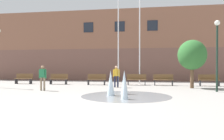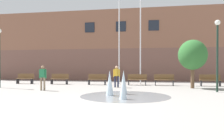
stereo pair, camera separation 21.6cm
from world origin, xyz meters
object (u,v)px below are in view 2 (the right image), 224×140
Objects in this scene: park_bench_left_of_flagpoles at (60,79)px; park_bench_far_right at (210,80)px; park_bench_near_trashcan at (164,80)px; flagpole_left at (119,32)px; adult_in_red at (117,75)px; street_tree_near_building at (193,55)px; adult_near_bench at (43,76)px; lamp_post_right_lane at (217,46)px; park_bench_under_right_flagpole at (137,79)px; flagpole_right at (141,31)px; park_bench_center at (97,79)px; park_bench_far_left at (25,78)px.

park_bench_left_of_flagpoles is 1.00× the size of park_bench_far_right.
park_bench_near_trashcan is 5.88m from flagpole_left.
park_bench_far_right is at bearing 123.38° from adult_in_red.
park_bench_far_right is at bearing 51.51° from street_tree_near_building.
adult_near_bench is 10.94m from lamp_post_right_lane.
lamp_post_right_lane is (6.70, -5.60, -1.92)m from flagpole_left.
park_bench_under_right_flagpole is 4.89m from street_tree_near_building.
flagpole_left reaches higher than adult_in_red.
adult_in_red is 0.18× the size of flagpole_right.
flagpole_right is at bearing 11.41° from park_bench_left_of_flagpoles.
park_bench_under_right_flagpole is (6.80, 0.09, 0.00)m from park_bench_left_of_flagpoles.
flagpole_left is at bearing 170.65° from park_bench_far_right.
park_bench_near_trashcan is at bearing 1.69° from park_bench_center.
flagpole_right reaches higher than adult_near_bench.
flagpole_right reaches higher than park_bench_far_right.
adult_in_red is 5.23m from adult_near_bench.
park_bench_under_right_flagpole is (10.11, 0.10, 0.00)m from park_bench_far_left.
park_bench_far_left is at bearing -172.15° from flagpole_right.
lamp_post_right_lane is (15.12, -4.17, 2.30)m from park_bench_far_left.
street_tree_near_building reaches higher than park_bench_near_trashcan.
adult_in_red is (5.42, -2.23, 0.45)m from park_bench_left_of_flagpoles.
park_bench_left_of_flagpoles and park_bench_under_right_flagpole have the same top height.
park_bench_far_right is (3.56, 0.12, 0.00)m from park_bench_near_trashcan.
flagpole_right reaches higher than park_bench_left_of_flagpoles.
park_bench_center is 5.75m from flagpole_right.
lamp_post_right_lane reaches higher than park_bench_under_right_flagpole.
street_tree_near_building is (4.01, -2.09, 1.87)m from park_bench_under_right_flagpole.
lamp_post_right_lane reaches higher than park_bench_far_right.
park_bench_left_of_flagpoles is 8.99m from park_bench_near_trashcan.
street_tree_near_building is (5.69, -3.42, -2.35)m from flagpole_left.
park_bench_far_left is 1.00× the size of park_bench_center.
street_tree_near_building reaches higher than park_bench_far_right.
park_bench_far_right is (9.13, 0.28, 0.00)m from park_bench_center.
park_bench_far_left is 1.00× the size of park_bench_far_right.
flagpole_right is at bearing 22.66° from park_bench_center.
park_bench_near_trashcan is 4.28m from adult_in_red.
park_bench_under_right_flagpole is 7.77m from adult_near_bench.
adult_near_bench is at bearing -162.12° from street_tree_near_building.
park_bench_left_of_flagpoles and park_bench_center have the same top height.
park_bench_left_of_flagpoles is (3.30, 0.01, 0.00)m from park_bench_far_left.
adult_near_bench reaches higher than park_bench_near_trashcan.
park_bench_left_of_flagpoles and park_bench_far_right have the same top height.
park_bench_far_right is at bearing 0.73° from park_bench_far_left.
park_bench_far_left is at bearing 171.97° from street_tree_near_building.
park_bench_far_left is 1.00× the size of park_bench_under_right_flagpole.
park_bench_near_trashcan is 0.47× the size of street_tree_near_building.
street_tree_near_building is at bearing -42.17° from flagpole_right.
adult_near_bench is (4.38, -5.13, 0.45)m from park_bench_far_left.
adult_near_bench is at bearing -146.63° from park_bench_near_trashcan.
park_bench_far_right is at bearing -9.35° from flagpole_left.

